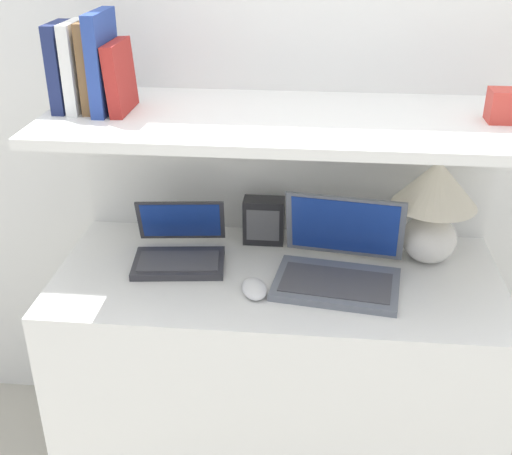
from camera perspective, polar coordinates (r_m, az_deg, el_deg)
wall_back at (r=1.97m, az=2.83°, el=12.33°), size 6.00×0.05×2.40m
desk at (r=2.04m, az=1.78°, el=-13.35°), size 1.26×0.57×0.75m
back_riser at (r=2.17m, az=2.41°, el=-3.97°), size 1.26×0.04×1.17m
shelf at (r=1.71m, az=2.32°, el=9.47°), size 1.26×0.51×0.03m
table_lamp at (r=1.87m, az=15.57°, el=2.30°), size 0.24×0.24×0.31m
laptop_large at (r=1.78m, az=7.39°, el=-3.34°), size 0.37×0.32×0.22m
laptop_small at (r=1.88m, az=-6.81°, el=-1.92°), size 0.28×0.26×0.16m
computer_mouse at (r=1.72m, az=-0.15°, el=-5.46°), size 0.09×0.12×0.03m
router_box at (r=1.96m, az=0.70°, el=0.61°), size 0.12×0.07×0.14m
book_navy at (r=1.80m, az=-16.95°, el=13.48°), size 0.03×0.13×0.23m
book_white at (r=1.79m, az=-15.71°, el=13.58°), size 0.03×0.14×0.23m
book_brown at (r=1.77m, az=-14.53°, el=13.67°), size 0.03×0.13×0.23m
book_blue at (r=1.76m, az=-13.45°, el=14.09°), size 0.03×0.18×0.26m
book_red at (r=1.75m, az=-11.99°, el=12.94°), size 0.04×0.17×0.18m
shelf_gadget at (r=1.75m, az=21.38°, el=10.04°), size 0.09×0.07×0.08m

